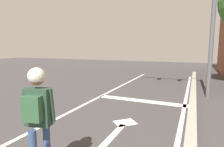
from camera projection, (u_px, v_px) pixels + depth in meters
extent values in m
cube|color=silver|center=(56.00, 119.00, 5.27)|extent=(0.12, 20.00, 0.01)
cube|color=silver|center=(178.00, 143.00, 3.96)|extent=(0.12, 20.00, 0.01)
cube|color=silver|center=(141.00, 101.00, 7.12)|extent=(3.42, 0.40, 0.01)
cube|color=silver|center=(112.00, 136.00, 4.26)|extent=(0.16, 1.40, 0.01)
cube|color=silver|center=(125.00, 122.00, 5.03)|extent=(0.71, 0.71, 0.01)
cube|color=#A4A090|center=(190.00, 142.00, 3.85)|extent=(0.24, 24.00, 0.14)
cylinder|color=#334B76|center=(47.00, 144.00, 2.99)|extent=(0.11, 0.11, 0.79)
cube|color=#264232|center=(38.00, 107.00, 2.72)|extent=(0.40, 0.27, 0.55)
cylinder|color=#264232|center=(27.00, 104.00, 2.77)|extent=(0.07, 0.13, 0.51)
cylinder|color=#264232|center=(52.00, 105.00, 2.71)|extent=(0.07, 0.11, 0.51)
sphere|color=#936850|center=(37.00, 78.00, 2.66)|extent=(0.22, 0.22, 0.22)
sphere|color=silver|center=(37.00, 76.00, 2.65)|extent=(0.24, 0.24, 0.24)
cube|color=#2F5736|center=(33.00, 109.00, 2.58)|extent=(0.29, 0.20, 0.36)
cylinder|color=#53585C|center=(213.00, 27.00, 7.15)|extent=(0.16, 0.16, 5.58)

